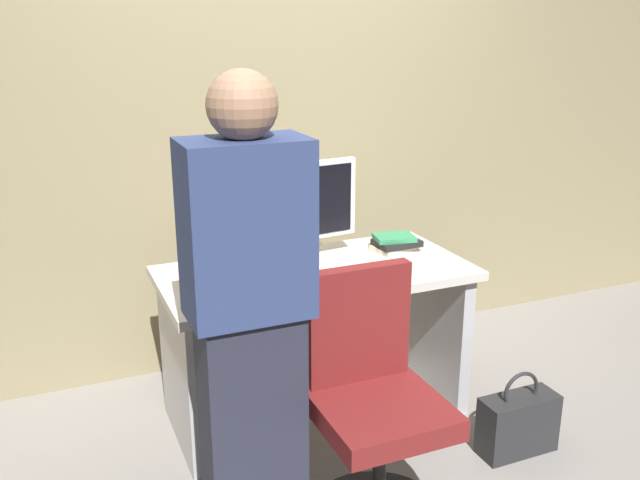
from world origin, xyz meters
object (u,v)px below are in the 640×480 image
object	(u,v)px
handbag	(518,423)
book_stack	(395,243)
cup_near_keyboard	(233,282)
keyboard	(331,277)
desk	(316,316)
cup_by_monitor	(212,260)
monitor	(303,206)
mouse	(385,265)
person_at_desk	(249,317)
office_chair	(373,412)

from	to	relation	value
handbag	book_stack	bearing A→B (deg)	107.11
cup_near_keyboard	keyboard	bearing A→B (deg)	-1.30
desk	cup_by_monitor	bearing A→B (deg)	158.08
monitor	mouse	bearing A→B (deg)	-41.45
cup_near_keyboard	handbag	size ratio (longest dim) A/B	0.26
person_at_desk	handbag	size ratio (longest dim) A/B	4.34
keyboard	office_chair	bearing A→B (deg)	-97.22
office_chair	person_at_desk	xyz separation A→B (m)	(-0.42, 0.09, 0.41)
person_at_desk	keyboard	xyz separation A→B (m)	(0.52, 0.50, -0.11)
cup_near_keyboard	handbag	distance (m)	1.35
mouse	desk	bearing A→B (deg)	156.84
keyboard	mouse	xyz separation A→B (m)	(0.27, 0.02, 0.01)
cup_by_monitor	cup_near_keyboard	bearing A→B (deg)	-88.32
office_chair	person_at_desk	distance (m)	0.60
keyboard	book_stack	bearing A→B (deg)	29.99
office_chair	keyboard	world-z (taller)	office_chair
person_at_desk	mouse	xyz separation A→B (m)	(0.79, 0.52, -0.10)
office_chair	cup_near_keyboard	world-z (taller)	office_chair
keyboard	mouse	bearing A→B (deg)	6.84
mouse	handbag	distance (m)	0.88
cup_by_monitor	handbag	distance (m)	1.50
book_stack	handbag	size ratio (longest dim) A/B	0.61
mouse	handbag	size ratio (longest dim) A/B	0.26
keyboard	handbag	bearing A→B (deg)	-34.21
keyboard	handbag	size ratio (longest dim) A/B	1.14
keyboard	desk	bearing A→B (deg)	95.91
person_at_desk	mouse	distance (m)	0.95
handbag	cup_by_monitor	bearing A→B (deg)	143.98
cup_near_keyboard	cup_by_monitor	xyz separation A→B (m)	(-0.01, 0.31, -0.00)
office_chair	cup_near_keyboard	distance (m)	0.76
keyboard	cup_by_monitor	bearing A→B (deg)	145.77
office_chair	cup_near_keyboard	bearing A→B (deg)	119.33
desk	cup_near_keyboard	world-z (taller)	cup_near_keyboard
office_chair	cup_by_monitor	distance (m)	1.02
office_chair	keyboard	size ratio (longest dim) A/B	2.19
keyboard	mouse	size ratio (longest dim) A/B	4.30
mouse	office_chair	bearing A→B (deg)	-121.06
desk	mouse	size ratio (longest dim) A/B	13.71
keyboard	cup_near_keyboard	bearing A→B (deg)	-179.50
office_chair	book_stack	xyz separation A→B (m)	(0.53, 0.82, 0.33)
keyboard	cup_by_monitor	xyz separation A→B (m)	(-0.44, 0.32, 0.04)
desk	book_stack	world-z (taller)	book_stack
handbag	desk	bearing A→B (deg)	137.00
office_chair	keyboard	xyz separation A→B (m)	(0.09, 0.58, 0.30)
desk	monitor	distance (m)	0.50
office_chair	person_at_desk	bearing A→B (deg)	168.35
mouse	book_stack	bearing A→B (deg)	51.80
person_at_desk	monitor	distance (m)	0.94
desk	mouse	bearing A→B (deg)	-23.16
desk	person_at_desk	world-z (taller)	person_at_desk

